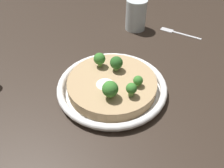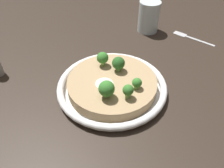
# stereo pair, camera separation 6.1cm
# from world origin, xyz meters

# --- Properties ---
(ground_plane) EXTENTS (6.00, 6.00, 0.00)m
(ground_plane) POSITION_xyz_m (0.00, 0.00, 0.00)
(ground_plane) COLOR #2D231C
(risotto_bowl) EXTENTS (0.31, 0.31, 0.04)m
(risotto_bowl) POSITION_xyz_m (0.00, 0.00, 0.02)
(risotto_bowl) COLOR white
(risotto_bowl) RESTS_ON ground_plane
(cheese_sprinkle) EXTENTS (0.05, 0.05, 0.01)m
(cheese_sprinkle) POSITION_xyz_m (-0.02, -0.01, 0.05)
(cheese_sprinkle) COLOR white
(cheese_sprinkle) RESTS_ON risotto_bowl
(broccoli_back_left) EXTENTS (0.03, 0.03, 0.04)m
(broccoli_back_left) POSITION_xyz_m (-0.02, 0.07, 0.06)
(broccoli_back_left) COLOR #84A856
(broccoli_back_left) RESTS_ON risotto_bowl
(broccoli_right) EXTENTS (0.03, 0.03, 0.03)m
(broccoli_right) POSITION_xyz_m (0.06, -0.04, 0.06)
(broccoli_right) COLOR #84A856
(broccoli_right) RESTS_ON risotto_bowl
(broccoli_front_right) EXTENTS (0.03, 0.03, 0.04)m
(broccoli_front_right) POSITION_xyz_m (0.03, -0.07, 0.06)
(broccoli_front_right) COLOR #668E47
(broccoli_front_right) RESTS_ON risotto_bowl
(broccoli_back_right) EXTENTS (0.04, 0.04, 0.04)m
(broccoli_back_right) POSITION_xyz_m (0.02, 0.04, 0.06)
(broccoli_back_right) COLOR #759E4C
(broccoli_back_right) RESTS_ON risotto_bowl
(broccoli_front) EXTENTS (0.04, 0.04, 0.05)m
(broccoli_front) POSITION_xyz_m (-0.02, -0.06, 0.07)
(broccoli_front) COLOR #84A856
(broccoli_front) RESTS_ON risotto_bowl
(drinking_glass) EXTENTS (0.08, 0.08, 0.12)m
(drinking_glass) POSITION_xyz_m (0.20, 0.32, 0.06)
(drinking_glass) COLOR silver
(drinking_glass) RESTS_ON ground_plane
(fork_utensil) EXTENTS (0.12, 0.14, 0.00)m
(fork_utensil) POSITION_xyz_m (0.34, 0.24, 0.00)
(fork_utensil) COLOR #B7B7BC
(fork_utensil) RESTS_ON ground_plane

